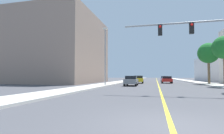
{
  "coord_description": "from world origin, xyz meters",
  "views": [
    {
      "loc": [
        -0.4,
        -5.04,
        1.38
      ],
      "look_at": [
        -5.94,
        17.36,
        2.55
      ],
      "focal_mm": 28.24,
      "sensor_mm": 36.0,
      "label": 1
    }
  ],
  "objects_px": {
    "traffic_signal_mast": "(215,35)",
    "palm_far": "(208,53)",
    "street_lamp": "(105,53)",
    "car_red": "(167,80)",
    "car_blue": "(164,79)",
    "car_yellow": "(139,79)",
    "palm_mid": "(224,48)",
    "car_gray": "(131,81)"
  },
  "relations": [
    {
      "from": "palm_mid",
      "to": "car_blue",
      "type": "height_order",
      "value": "palm_mid"
    },
    {
      "from": "traffic_signal_mast",
      "to": "car_gray",
      "type": "bearing_deg",
      "value": 125.47
    },
    {
      "from": "car_blue",
      "to": "palm_mid",
      "type": "bearing_deg",
      "value": -73.04
    },
    {
      "from": "palm_mid",
      "to": "car_yellow",
      "type": "xyz_separation_m",
      "value": [
        -11.57,
        8.99,
        -4.15
      ]
    },
    {
      "from": "traffic_signal_mast",
      "to": "car_yellow",
      "type": "distance_m",
      "value": 21.3
    },
    {
      "from": "palm_mid",
      "to": "palm_far",
      "type": "xyz_separation_m",
      "value": [
        0.13,
        7.33,
        0.23
      ]
    },
    {
      "from": "car_gray",
      "to": "car_red",
      "type": "distance_m",
      "value": 11.95
    },
    {
      "from": "car_yellow",
      "to": "car_blue",
      "type": "height_order",
      "value": "car_yellow"
    },
    {
      "from": "car_gray",
      "to": "car_blue",
      "type": "height_order",
      "value": "car_gray"
    },
    {
      "from": "street_lamp",
      "to": "car_red",
      "type": "distance_m",
      "value": 15.54
    },
    {
      "from": "street_lamp",
      "to": "palm_far",
      "type": "height_order",
      "value": "street_lamp"
    },
    {
      "from": "traffic_signal_mast",
      "to": "car_yellow",
      "type": "relative_size",
      "value": 2.16
    },
    {
      "from": "car_yellow",
      "to": "car_blue",
      "type": "relative_size",
      "value": 1.07
    },
    {
      "from": "palm_far",
      "to": "car_gray",
      "type": "bearing_deg",
      "value": -148.37
    },
    {
      "from": "palm_mid",
      "to": "car_gray",
      "type": "bearing_deg",
      "value": -179.96
    },
    {
      "from": "street_lamp",
      "to": "palm_mid",
      "type": "distance_m",
      "value": 15.24
    },
    {
      "from": "street_lamp",
      "to": "palm_far",
      "type": "bearing_deg",
      "value": 30.3
    },
    {
      "from": "car_gray",
      "to": "car_blue",
      "type": "bearing_deg",
      "value": 74.59
    },
    {
      "from": "car_gray",
      "to": "car_yellow",
      "type": "bearing_deg",
      "value": 86.9
    },
    {
      "from": "street_lamp",
      "to": "car_gray",
      "type": "bearing_deg",
      "value": 25.32
    },
    {
      "from": "street_lamp",
      "to": "car_blue",
      "type": "xyz_separation_m",
      "value": [
        8.92,
        24.45,
        -3.81
      ]
    },
    {
      "from": "palm_far",
      "to": "car_yellow",
      "type": "distance_m",
      "value": 12.6
    },
    {
      "from": "car_yellow",
      "to": "car_gray",
      "type": "bearing_deg",
      "value": -94.13
    },
    {
      "from": "car_gray",
      "to": "car_yellow",
      "type": "xyz_separation_m",
      "value": [
        0.21,
        8.99,
        0.03
      ]
    },
    {
      "from": "traffic_signal_mast",
      "to": "car_red",
      "type": "relative_size",
      "value": 2.36
    },
    {
      "from": "car_red",
      "to": "car_gray",
      "type": "bearing_deg",
      "value": -117.1
    },
    {
      "from": "traffic_signal_mast",
      "to": "car_blue",
      "type": "bearing_deg",
      "value": 93.48
    },
    {
      "from": "car_blue",
      "to": "car_yellow",
      "type": "bearing_deg",
      "value": -109.37
    },
    {
      "from": "traffic_signal_mast",
      "to": "car_yellow",
      "type": "xyz_separation_m",
      "value": [
        -7.38,
        19.65,
        -3.6
      ]
    },
    {
      "from": "car_gray",
      "to": "car_blue",
      "type": "distance_m",
      "value": 23.52
    },
    {
      "from": "palm_mid",
      "to": "traffic_signal_mast",
      "type": "bearing_deg",
      "value": -111.45
    },
    {
      "from": "traffic_signal_mast",
      "to": "palm_far",
      "type": "relative_size",
      "value": 1.47
    },
    {
      "from": "street_lamp",
      "to": "car_red",
      "type": "relative_size",
      "value": 1.88
    },
    {
      "from": "palm_mid",
      "to": "car_red",
      "type": "bearing_deg",
      "value": 120.93
    },
    {
      "from": "street_lamp",
      "to": "car_blue",
      "type": "distance_m",
      "value": 26.3
    },
    {
      "from": "car_yellow",
      "to": "car_blue",
      "type": "bearing_deg",
      "value": 66.14
    },
    {
      "from": "car_yellow",
      "to": "street_lamp",
      "type": "bearing_deg",
      "value": -111.45
    },
    {
      "from": "traffic_signal_mast",
      "to": "street_lamp",
      "type": "bearing_deg",
      "value": 140.41
    },
    {
      "from": "traffic_signal_mast",
      "to": "car_blue",
      "type": "height_order",
      "value": "traffic_signal_mast"
    },
    {
      "from": "palm_far",
      "to": "car_gray",
      "type": "distance_m",
      "value": 14.67
    },
    {
      "from": "palm_mid",
      "to": "car_red",
      "type": "distance_m",
      "value": 13.1
    },
    {
      "from": "palm_mid",
      "to": "car_red",
      "type": "relative_size",
      "value": 1.5
    }
  ]
}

